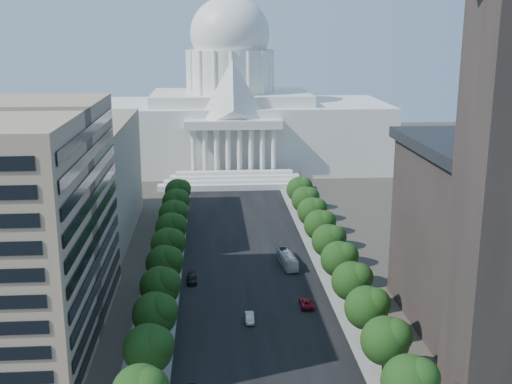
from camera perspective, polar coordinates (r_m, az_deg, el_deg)
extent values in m
cube|color=black|center=(162.81, -1.04, -4.54)|extent=(30.00, 260.00, 0.01)
cube|color=gray|center=(162.96, -7.75, -4.66)|extent=(8.00, 260.00, 0.02)
cube|color=gray|center=(164.87, 5.59, -4.37)|extent=(8.00, 260.00, 0.02)
cube|color=white|center=(252.23, -2.24, 5.13)|extent=(120.00, 50.00, 25.00)
cube|color=white|center=(250.35, -2.27, 8.40)|extent=(60.00, 40.00, 4.00)
cube|color=white|center=(224.35, -2.02, 6.05)|extent=(34.00, 8.00, 3.00)
cylinder|color=white|center=(249.53, -2.30, 10.69)|extent=(32.00, 32.00, 16.00)
ellipsoid|color=white|center=(249.06, -2.33, 13.91)|extent=(30.00, 30.00, 27.60)
cube|color=gray|center=(172.78, -17.36, 1.07)|extent=(38.00, 52.00, 30.00)
cube|color=#362E2A|center=(92.06, 21.24, -1.50)|extent=(11.00, 11.00, 58.00)
cylinder|color=#33261C|center=(102.09, -9.45, -15.92)|extent=(0.56, 0.56, 2.94)
sphere|color=black|center=(99.83, -9.56, -13.58)|extent=(7.60, 7.60, 7.60)
sphere|color=black|center=(98.51, -8.84, -13.20)|extent=(5.32, 5.32, 5.32)
cylinder|color=#33261C|center=(112.59, -8.90, -12.86)|extent=(0.56, 0.56, 2.94)
sphere|color=black|center=(110.54, -8.99, -10.69)|extent=(7.60, 7.60, 7.60)
sphere|color=black|center=(109.27, -8.34, -10.31)|extent=(5.32, 5.32, 5.32)
cylinder|color=#33261C|center=(123.36, -8.46, -10.32)|extent=(0.56, 0.56, 2.94)
sphere|color=black|center=(121.50, -8.54, -8.31)|extent=(7.60, 7.60, 7.60)
sphere|color=black|center=(120.26, -7.95, -7.94)|extent=(5.32, 5.32, 5.32)
cylinder|color=#33261C|center=(134.34, -8.09, -8.20)|extent=(0.56, 0.56, 2.94)
sphere|color=black|center=(132.63, -8.16, -6.32)|extent=(7.60, 7.60, 7.60)
sphere|color=black|center=(131.44, -7.62, -5.97)|extent=(5.32, 5.32, 5.32)
cylinder|color=#33261C|center=(145.49, -7.79, -6.40)|extent=(0.56, 0.56, 2.94)
sphere|color=black|center=(143.91, -7.85, -4.65)|extent=(7.60, 7.60, 7.60)
sphere|color=black|center=(142.74, -7.35, -4.31)|extent=(5.32, 5.32, 5.32)
cylinder|color=#33261C|center=(156.76, -7.53, -4.86)|extent=(0.56, 0.56, 2.94)
sphere|color=black|center=(155.29, -7.58, -3.22)|extent=(7.60, 7.60, 7.60)
sphere|color=black|center=(154.15, -7.12, -2.89)|extent=(5.32, 5.32, 5.32)
cylinder|color=#33261C|center=(168.13, -7.30, -3.52)|extent=(0.56, 0.56, 2.94)
sphere|color=black|center=(166.76, -7.35, -1.98)|extent=(7.60, 7.60, 7.60)
sphere|color=black|center=(165.65, -6.92, -1.67)|extent=(5.32, 5.32, 5.32)
cylinder|color=#33261C|center=(179.58, -7.11, -2.35)|extent=(0.56, 0.56, 2.94)
sphere|color=black|center=(178.30, -7.15, -0.91)|extent=(7.60, 7.60, 7.60)
sphere|color=black|center=(177.21, -6.75, -0.61)|extent=(5.32, 5.32, 5.32)
cylinder|color=#33261C|center=(191.10, -6.94, -1.33)|extent=(0.56, 0.56, 2.94)
sphere|color=black|center=(189.90, -6.98, 0.04)|extent=(7.60, 7.60, 7.60)
sphere|color=black|center=(188.82, -6.60, 0.32)|extent=(5.32, 5.32, 5.32)
sphere|color=black|center=(92.70, 13.42, -16.13)|extent=(7.60, 7.60, 7.60)
sphere|color=black|center=(91.90, 14.43, -15.66)|extent=(5.32, 5.32, 5.32)
cylinder|color=#33261C|center=(104.95, 11.26, -15.11)|extent=(0.56, 0.56, 2.94)
sphere|color=black|center=(102.75, 11.39, -12.82)|extent=(7.60, 7.60, 7.60)
sphere|color=black|center=(101.94, 12.28, -12.38)|extent=(5.32, 5.32, 5.32)
cylinder|color=#33261C|center=(115.19, 9.68, -12.23)|extent=(0.56, 0.56, 2.94)
sphere|color=black|center=(113.19, 9.78, -10.10)|extent=(7.60, 7.60, 7.60)
sphere|color=black|center=(112.38, 10.56, -9.69)|extent=(5.32, 5.32, 5.32)
cylinder|color=#33261C|center=(125.74, 8.38, -9.83)|extent=(0.56, 0.56, 2.94)
sphere|color=black|center=(123.91, 8.46, -7.84)|extent=(7.60, 7.60, 7.60)
sphere|color=black|center=(123.09, 9.16, -7.45)|extent=(5.32, 5.32, 5.32)
cylinder|color=#33261C|center=(136.53, 7.30, -7.80)|extent=(0.56, 0.56, 2.94)
sphere|color=black|center=(134.85, 7.36, -5.94)|extent=(7.60, 7.60, 7.60)
sphere|color=black|center=(134.03, 8.00, -5.57)|extent=(5.32, 5.32, 5.32)
cylinder|color=#33261C|center=(147.51, 6.39, -6.06)|extent=(0.56, 0.56, 2.94)
sphere|color=black|center=(145.95, 6.44, -4.33)|extent=(7.60, 7.60, 7.60)
sphere|color=black|center=(145.13, 7.02, -3.98)|extent=(5.32, 5.32, 5.32)
cylinder|color=#33261C|center=(158.64, 5.60, -4.57)|extent=(0.56, 0.56, 2.94)
sphere|color=black|center=(157.19, 5.65, -2.94)|extent=(7.60, 7.60, 7.60)
sphere|color=black|center=(156.37, 6.18, -2.61)|extent=(5.32, 5.32, 5.32)
cylinder|color=#33261C|center=(169.88, 4.93, -3.27)|extent=(0.56, 0.56, 2.94)
sphere|color=black|center=(168.53, 4.96, -1.74)|extent=(7.60, 7.60, 7.60)
sphere|color=black|center=(167.71, 5.46, -1.43)|extent=(5.32, 5.32, 5.32)
cylinder|color=#33261C|center=(181.22, 4.34, -2.13)|extent=(0.56, 0.56, 2.94)
sphere|color=black|center=(179.96, 4.37, -0.69)|extent=(7.60, 7.60, 7.60)
sphere|color=black|center=(179.14, 4.83, -0.40)|extent=(5.32, 5.32, 5.32)
cylinder|color=#33261C|center=(192.64, 3.82, -1.13)|extent=(0.56, 0.56, 2.94)
sphere|color=black|center=(191.45, 3.84, 0.23)|extent=(7.60, 7.60, 7.60)
sphere|color=black|center=(190.64, 4.28, 0.51)|extent=(5.32, 5.32, 5.32)
cylinder|color=gray|center=(90.15, 14.72, -15.22)|extent=(2.40, 0.14, 0.14)
sphere|color=gray|center=(89.86, 14.03, -15.35)|extent=(0.44, 0.44, 0.44)
cylinder|color=gray|center=(113.61, 11.11, -11.00)|extent=(0.18, 0.18, 9.00)
cylinder|color=gray|center=(111.57, 10.61, -9.04)|extent=(2.40, 0.14, 0.14)
sphere|color=gray|center=(111.34, 10.06, -9.12)|extent=(0.44, 0.44, 0.44)
cylinder|color=gray|center=(135.94, 8.38, -6.56)|extent=(0.18, 0.18, 9.00)
cylinder|color=gray|center=(134.23, 7.94, -4.87)|extent=(2.40, 0.14, 0.14)
sphere|color=gray|center=(134.04, 7.48, -4.92)|extent=(0.44, 0.44, 0.44)
cylinder|color=gray|center=(159.06, 6.46, -3.39)|extent=(0.18, 0.18, 9.00)
cylinder|color=gray|center=(157.60, 6.07, -1.91)|extent=(2.40, 0.14, 0.14)
sphere|color=gray|center=(157.44, 5.68, -1.95)|extent=(0.44, 0.44, 0.44)
cylinder|color=gray|center=(182.68, 5.04, -1.02)|extent=(0.18, 0.18, 9.00)
cylinder|color=gray|center=(181.41, 4.70, 0.28)|extent=(2.40, 0.14, 0.14)
sphere|color=gray|center=(181.27, 4.35, 0.24)|extent=(0.44, 0.44, 0.44)
cylinder|color=gray|center=(206.62, 3.95, 0.80)|extent=(0.18, 0.18, 9.00)
cylinder|color=gray|center=(205.50, 3.64, 1.96)|extent=(2.40, 0.14, 0.14)
sphere|color=gray|center=(205.38, 3.34, 1.93)|extent=(0.44, 0.44, 0.44)
imported|color=#AAADB2|center=(120.63, -0.57, -11.12)|extent=(1.67, 4.59, 1.50)
imported|color=maroon|center=(127.18, 4.50, -9.78)|extent=(2.62, 5.48, 1.51)
imported|color=black|center=(138.65, -5.73, -7.72)|extent=(2.38, 5.26, 1.49)
imported|color=silver|center=(147.17, 2.79, -5.99)|extent=(3.88, 11.61, 3.17)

